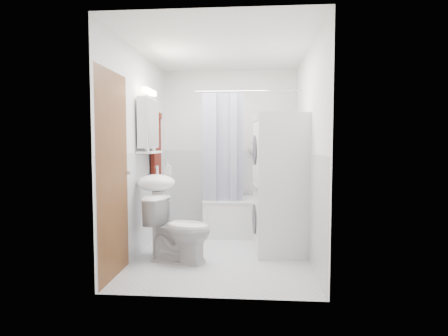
# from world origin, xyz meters

# --- Properties ---
(floor) EXTENTS (2.60, 2.60, 0.00)m
(floor) POSITION_xyz_m (0.00, 0.00, 0.00)
(floor) COLOR silver
(floor) RESTS_ON ground
(room_walls) EXTENTS (2.60, 2.60, 2.60)m
(room_walls) POSITION_xyz_m (0.00, 0.00, 1.49)
(room_walls) COLOR white
(room_walls) RESTS_ON ground
(wainscot) EXTENTS (1.98, 2.58, 2.58)m
(wainscot) POSITION_xyz_m (0.00, 0.29, 0.60)
(wainscot) COLOR silver
(wainscot) RESTS_ON ground
(door) EXTENTS (0.05, 2.00, 2.00)m
(door) POSITION_xyz_m (-0.95, -0.55, 1.00)
(door) COLOR brown
(door) RESTS_ON ground
(bathtub) EXTENTS (1.37, 0.65, 0.53)m
(bathtub) POSITION_xyz_m (0.36, 0.92, 0.29)
(bathtub) COLOR white
(bathtub) RESTS_ON ground
(tub_spout) EXTENTS (0.04, 0.12, 0.04)m
(tub_spout) POSITION_xyz_m (0.56, 1.25, 0.85)
(tub_spout) COLOR silver
(tub_spout) RESTS_ON room_walls
(curtain_rod) EXTENTS (1.55, 0.02, 0.02)m
(curtain_rod) POSITION_xyz_m (0.36, 0.65, 2.00)
(curtain_rod) COLOR silver
(curtain_rod) RESTS_ON room_walls
(shower_curtain) EXTENTS (0.55, 0.02, 1.45)m
(shower_curtain) POSITION_xyz_m (-0.04, 0.65, 1.25)
(shower_curtain) COLOR #131643
(shower_curtain) RESTS_ON curtain_rod
(sink) EXTENTS (0.44, 0.37, 1.04)m
(sink) POSITION_xyz_m (-0.75, -0.12, 0.70)
(sink) COLOR white
(sink) RESTS_ON ground
(medicine_cabinet) EXTENTS (0.13, 0.50, 0.71)m
(medicine_cabinet) POSITION_xyz_m (-0.90, 0.10, 1.57)
(medicine_cabinet) COLOR white
(medicine_cabinet) RESTS_ON room_walls
(shelf) EXTENTS (0.18, 0.54, 0.02)m
(shelf) POSITION_xyz_m (-0.89, 0.10, 1.20)
(shelf) COLOR silver
(shelf) RESTS_ON room_walls
(shower_caddy) EXTENTS (0.22, 0.06, 0.02)m
(shower_caddy) POSITION_xyz_m (0.61, 1.24, 1.15)
(shower_caddy) COLOR silver
(shower_caddy) RESTS_ON room_walls
(towel) EXTENTS (0.07, 0.36, 0.86)m
(towel) POSITION_xyz_m (-0.94, 0.57, 1.31)
(towel) COLOR #531711
(towel) RESTS_ON room_walls
(washer_dryer) EXTENTS (0.65, 0.64, 1.65)m
(washer_dryer) POSITION_xyz_m (0.68, 0.06, 0.83)
(washer_dryer) COLOR white
(washer_dryer) RESTS_ON ground
(toilet) EXTENTS (0.80, 0.57, 0.71)m
(toilet) POSITION_xyz_m (-0.45, -0.34, 0.36)
(toilet) COLOR white
(toilet) RESTS_ON ground
(soap_pump) EXTENTS (0.08, 0.17, 0.08)m
(soap_pump) POSITION_xyz_m (-0.71, 0.25, 0.95)
(soap_pump) COLOR gray
(soap_pump) RESTS_ON sink
(shelf_bottle) EXTENTS (0.07, 0.18, 0.07)m
(shelf_bottle) POSITION_xyz_m (-0.89, -0.05, 1.25)
(shelf_bottle) COLOR gray
(shelf_bottle) RESTS_ON shelf
(shelf_cup) EXTENTS (0.10, 0.09, 0.10)m
(shelf_cup) POSITION_xyz_m (-0.89, 0.22, 1.26)
(shelf_cup) COLOR gray
(shelf_cup) RESTS_ON shelf
(shampoo_a) EXTENTS (0.13, 0.17, 0.13)m
(shampoo_a) POSITION_xyz_m (0.35, 1.24, 1.23)
(shampoo_a) COLOR gray
(shampoo_a) RESTS_ON shower_caddy
(shampoo_b) EXTENTS (0.08, 0.21, 0.08)m
(shampoo_b) POSITION_xyz_m (0.47, 1.24, 1.20)
(shampoo_b) COLOR #27499E
(shampoo_b) RESTS_ON shower_caddy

